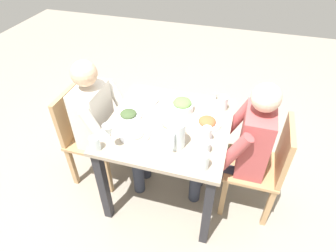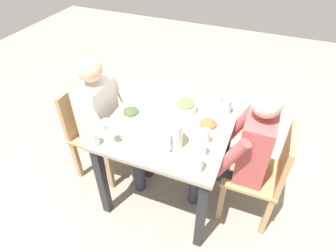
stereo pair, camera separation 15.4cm
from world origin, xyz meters
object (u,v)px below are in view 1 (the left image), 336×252
(plate_dolmas, at_px, (129,114))
(water_glass_by_pitcher, at_px, (203,161))
(water_glass_center, at_px, (207,134))
(wine_glass, at_px, (109,132))
(water_pitcher, at_px, (176,134))
(plate_yoghurt, at_px, (145,99))
(plate_fries, at_px, (170,124))
(chair_far, at_px, (265,164))
(water_glass_near_right, at_px, (223,103))
(diner_far, at_px, (240,145))
(salad_bowl, at_px, (182,105))
(dining_table, at_px, (168,137))
(plate_beans, at_px, (135,134))
(diner_near, at_px, (105,123))
(plate_rice_curry, at_px, (207,122))
(salt_shaker, at_px, (215,96))
(water_glass_near_left, at_px, (205,147))
(chair_near, at_px, (85,132))
(water_glass_far_right, at_px, (95,144))

(plate_dolmas, distance_m, water_glass_by_pitcher, 0.72)
(plate_dolmas, distance_m, water_glass_center, 0.62)
(water_glass_center, relative_size, wine_glass, 0.57)
(water_pitcher, distance_m, plate_yoghurt, 0.58)
(plate_fries, xyz_separation_m, water_glass_center, (0.08, 0.27, 0.04))
(chair_far, xyz_separation_m, water_glass_near_right, (-0.24, -0.38, 0.32))
(plate_fries, height_order, wine_glass, wine_glass)
(diner_far, relative_size, salad_bowl, 6.61)
(chair_far, relative_size, wine_glass, 4.42)
(dining_table, distance_m, plate_beans, 0.31)
(plate_fries, height_order, water_glass_center, water_glass_center)
(diner_far, bearing_deg, plate_dolmas, -86.96)
(diner_near, bearing_deg, chair_far, 91.98)
(plate_rice_curry, bearing_deg, water_glass_center, 8.09)
(plate_yoghurt, relative_size, salt_shaker, 3.93)
(plate_yoghurt, xyz_separation_m, wine_glass, (0.58, -0.02, 0.12))
(chair_far, distance_m, water_glass_by_pitcher, 0.66)
(plate_yoghurt, height_order, water_glass_center, water_glass_center)
(dining_table, height_order, water_glass_near_left, water_glass_near_left)
(chair_near, xyz_separation_m, water_glass_near_right, (-0.29, 1.09, 0.32))
(salad_bowl, bearing_deg, plate_beans, -31.42)
(diner_far, height_order, water_glass_near_left, diner_far)
(salad_bowl, height_order, water_glass_near_left, salad_bowl)
(water_glass_far_right, bearing_deg, water_glass_near_right, 132.65)
(plate_dolmas, height_order, water_glass_center, water_glass_center)
(plate_dolmas, relative_size, water_glass_center, 1.79)
(dining_table, distance_m, water_glass_far_right, 0.57)
(chair_far, relative_size, plate_yoghurt, 4.08)
(water_pitcher, xyz_separation_m, plate_yoghurt, (-0.44, -0.37, -0.08))
(water_pitcher, bearing_deg, wine_glass, -69.52)
(water_glass_far_right, height_order, water_glass_near_right, water_glass_near_right)
(water_glass_by_pitcher, distance_m, water_glass_far_right, 0.70)
(dining_table, relative_size, water_glass_center, 8.03)
(salad_bowl, xyz_separation_m, wine_glass, (0.55, -0.34, 0.10))
(plate_fries, distance_m, water_glass_by_pitcher, 0.44)
(water_pitcher, bearing_deg, plate_fries, -153.42)
(dining_table, bearing_deg, plate_fries, 40.67)
(plate_beans, distance_m, salt_shaker, 0.76)
(water_glass_near_left, bearing_deg, diner_near, -104.20)
(chair_near, relative_size, plate_dolmas, 4.35)
(diner_near, distance_m, salad_bowl, 0.64)
(water_pitcher, xyz_separation_m, plate_rice_curry, (-0.28, 0.16, -0.08))
(diner_near, height_order, water_glass_near_right, diner_near)
(plate_beans, relative_size, water_glass_near_left, 2.36)
(diner_far, distance_m, plate_dolmas, 0.86)
(water_glass_far_right, xyz_separation_m, water_glass_near_right, (-0.68, 0.73, 0.01))
(water_glass_near_right, bearing_deg, plate_yoghurt, -84.77)
(plate_dolmas, bearing_deg, water_glass_near_left, 71.20)
(diner_near, distance_m, plate_beans, 0.42)
(plate_beans, relative_size, water_glass_near_right, 1.86)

